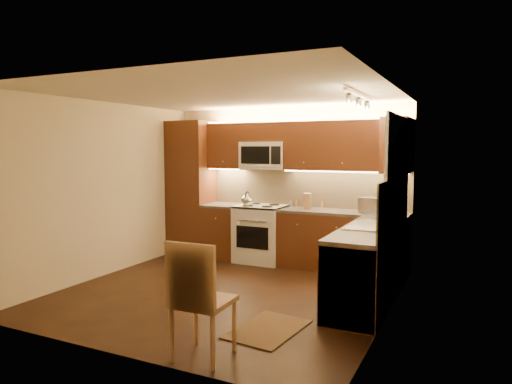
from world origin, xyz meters
The scene contains 37 objects.
floor centered at (0.00, 0.00, 0.00)m, with size 4.00×4.00×0.01m, color black.
ceiling centered at (0.00, 0.00, 2.50)m, with size 4.00×4.00×0.01m, color beige.
wall_back centered at (0.00, 2.00, 1.25)m, with size 4.00×0.01×2.50m, color beige.
wall_front centered at (0.00, -2.00, 1.25)m, with size 4.00×0.01×2.50m, color beige.
wall_left centered at (-2.00, 0.00, 1.25)m, with size 0.01×4.00×2.50m, color beige.
wall_right centered at (2.00, 0.00, 1.25)m, with size 0.01×4.00×2.50m, color beige.
pantry centered at (-1.65, 1.70, 1.15)m, with size 0.70×0.60×2.30m, color #4A280F.
base_cab_back_left centered at (-0.99, 1.70, 0.43)m, with size 0.62×0.60×0.86m, color #4A280F.
counter_back_left centered at (-0.99, 1.70, 0.88)m, with size 0.62×0.60×0.04m, color #353230.
base_cab_back_right centered at (1.04, 1.70, 0.43)m, with size 1.92×0.60×0.86m, color #4A280F.
counter_back_right centered at (1.04, 1.70, 0.88)m, with size 1.92×0.60×0.04m, color #353230.
base_cab_right centered at (1.70, 0.40, 0.43)m, with size 0.60×2.00×0.86m, color #4A280F.
counter_right centered at (1.70, 0.40, 0.88)m, with size 0.60×2.00×0.04m, color #353230.
dishwasher centered at (1.70, -0.30, 0.43)m, with size 0.58×0.60×0.84m, color silver.
backsplash_back centered at (0.35, 1.99, 1.20)m, with size 3.30×0.02×0.60m, color tan.
backsplash_right centered at (1.99, 0.40, 1.20)m, with size 0.02×2.00×0.60m, color tan.
upper_cab_back_left centered at (-0.99, 1.82, 1.88)m, with size 0.62×0.35×0.75m, color #4A280F.
upper_cab_back_right centered at (1.04, 1.82, 1.88)m, with size 1.92×0.35×0.75m, color #4A280F.
upper_cab_bridge centered at (-0.30, 1.82, 2.09)m, with size 0.76×0.35×0.31m, color #4A280F.
upper_cab_right_corner centered at (1.82, 1.40, 1.88)m, with size 0.35×0.50×0.75m, color #4A280F.
stove centered at (-0.30, 1.68, 0.46)m, with size 0.76×0.65×0.92m, color silver, non-canonical shape.
microwave centered at (-0.30, 1.81, 1.72)m, with size 0.76×0.38×0.44m, color silver, non-canonical shape.
window_frame centered at (1.99, 0.55, 1.60)m, with size 0.03×1.44×1.24m, color silver.
window_blinds centered at (1.97, 0.55, 1.60)m, with size 0.02×1.36×1.16m, color silver.
sink centered at (1.70, 0.55, 0.98)m, with size 0.52×0.86×0.15m, color silver, non-canonical shape.
faucet centered at (1.88, 0.55, 1.05)m, with size 0.20×0.04×0.30m, color silver, non-canonical shape.
track_light_bar centered at (1.55, 0.40, 2.46)m, with size 0.04×1.20×0.03m, color silver.
kettle centered at (-0.46, 1.48, 1.04)m, with size 0.21×0.21×0.24m, color silver, non-canonical shape.
toaster_oven centered at (1.48, 1.72, 1.01)m, with size 0.38×0.28×0.23m, color silver.
knife_block centered at (0.47, 1.71, 1.02)m, with size 0.11×0.18×0.24m, color #8C5D3F.
spice_jar_a centered at (0.14, 1.86, 0.95)m, with size 0.05×0.05×0.11m, color silver.
spice_jar_b centered at (0.21, 1.94, 0.95)m, with size 0.04×0.04×0.10m, color brown.
spice_jar_c centered at (0.14, 1.84, 0.94)m, with size 0.04×0.04×0.09m, color silver.
spice_jar_d centered at (0.63, 1.94, 0.95)m, with size 0.04×0.04×0.10m, color #A16A30.
soap_bottle centered at (1.93, 0.97, 1.01)m, with size 0.10×0.10×0.21m, color silver.
rug centered at (0.98, -0.90, 0.01)m, with size 0.59×0.89×0.01m, color black.
dining_chair centered at (0.72, -1.70, 0.53)m, with size 0.47×0.47×1.06m, color #8C5D3F, non-canonical shape.
Camera 1 is at (2.85, -5.06, 1.83)m, focal length 32.57 mm.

